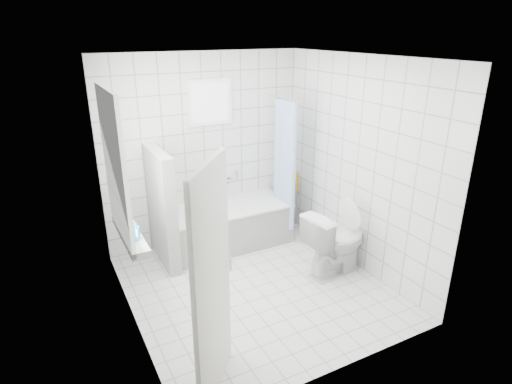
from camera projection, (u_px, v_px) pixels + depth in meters
ground at (255, 287)px, 5.06m from camera, size 3.00×3.00×0.00m
ceiling at (255, 57)px, 4.12m from camera, size 3.00×3.00×0.00m
wall_back at (204, 151)px, 5.83m from camera, size 2.80×0.02×2.60m
wall_front at (344, 241)px, 3.35m from camera, size 2.80×0.02×2.60m
wall_left at (123, 207)px, 3.98m from camera, size 0.02×3.00×2.60m
wall_right at (357, 165)px, 5.20m from camera, size 0.02×3.00×2.60m
window_left at (117, 167)px, 4.14m from camera, size 0.01×0.90×1.40m
window_back at (211, 102)px, 5.60m from camera, size 0.50×0.01×0.50m
window_sill at (130, 235)px, 4.43m from camera, size 0.18×1.02×0.08m
door at (212, 286)px, 3.30m from camera, size 0.55×0.64×2.00m
bathtub at (228, 226)px, 5.95m from camera, size 1.70×0.77×0.58m
partition_wall at (162, 209)px, 5.35m from camera, size 0.15×0.85×1.50m
tiled_ledge at (288, 206)px, 6.66m from camera, size 0.40×0.24×0.55m
toilet at (336, 242)px, 5.23m from camera, size 0.87×0.57×0.84m
curtain_rod at (280, 98)px, 5.66m from camera, size 0.02×0.80×0.02m
shower_curtain at (284, 165)px, 5.88m from camera, size 0.14×0.48×1.78m
tub_faucet at (224, 180)px, 6.07m from camera, size 0.18×0.06×0.06m
sill_bottles at (129, 219)px, 4.41m from camera, size 0.18×0.63×0.31m
ledge_bottles at (290, 182)px, 6.50m from camera, size 0.20×0.19×0.28m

